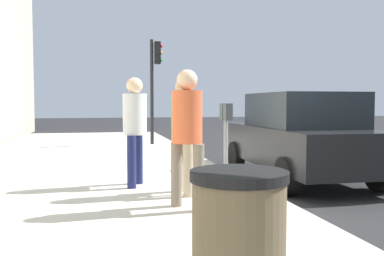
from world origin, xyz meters
The scene contains 9 objects.
ground_plane centered at (0.00, 0.00, 0.00)m, with size 80.00×80.00×0.00m, color #232326.
sidewalk_slab centered at (0.00, 3.00, 0.07)m, with size 28.00×6.00×0.15m, color #B7B2A8.
parking_meter centered at (-0.45, 0.69, 1.17)m, with size 0.36×0.12×1.41m.
pedestrian_at_meter centered at (-0.46, 1.37, 1.22)m, with size 0.54×0.39×1.80m.
pedestrian_bystander centered at (-1.36, 1.50, 1.26)m, with size 0.48×0.40×1.86m.
parking_officer centered at (0.36, 2.06, 1.25)m, with size 0.52×0.40×1.85m.
parked_sedan_near centered at (1.08, -1.35, 0.89)m, with size 4.43×2.03×1.77m.
traffic_signal centered at (7.66, 0.76, 2.58)m, with size 0.24×0.44×3.60m.
trash_bin centered at (-4.45, 1.83, 0.66)m, with size 0.59×0.59×1.01m.
Camera 1 is at (-6.80, 2.64, 1.56)m, focal length 39.26 mm.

